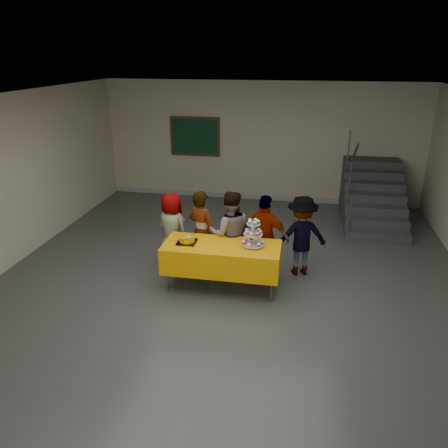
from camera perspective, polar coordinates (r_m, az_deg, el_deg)
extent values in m
plane|color=#4C514C|center=(7.08, 0.13, -9.38)|extent=(10.00, 10.00, 0.00)
cube|color=beige|center=(11.23, 4.84, 10.55)|extent=(8.00, 0.04, 3.00)
cube|color=silver|center=(6.10, 0.16, 15.52)|extent=(8.00, 10.00, 0.04)
cube|color=#999999|center=(11.57, 4.61, 3.52)|extent=(7.90, 0.03, 0.12)
cylinder|color=#595960|center=(7.10, -7.45, -6.13)|extent=(0.04, 0.04, 0.73)
cylinder|color=#595960|center=(6.81, 6.26, -7.35)|extent=(0.04, 0.04, 0.73)
cylinder|color=#595960|center=(7.59, -6.13, -4.13)|extent=(0.04, 0.04, 0.73)
cylinder|color=#595960|center=(7.32, 6.63, -5.18)|extent=(0.04, 0.04, 0.73)
cube|color=#595960|center=(6.99, -0.30, -2.96)|extent=(1.80, 0.70, 0.02)
cube|color=orange|center=(7.07, -0.30, -4.36)|extent=(1.88, 0.78, 0.44)
cylinder|color=silver|center=(6.97, 3.80, -2.79)|extent=(0.18, 0.18, 0.01)
cylinder|color=silver|center=(6.89, 3.84, -1.23)|extent=(0.02, 0.02, 0.42)
cylinder|color=silver|center=(6.96, 3.81, -2.60)|extent=(0.38, 0.38, 0.01)
cylinder|color=silver|center=(6.89, 3.84, -1.31)|extent=(0.30, 0.30, 0.01)
cylinder|color=silver|center=(6.82, 3.88, 0.00)|extent=(0.22, 0.22, 0.01)
cube|color=black|center=(7.09, -4.86, -2.33)|extent=(0.30, 0.30, 0.02)
cylinder|color=#F49F00|center=(7.07, -4.87, -2.01)|extent=(0.25, 0.25, 0.07)
ellipsoid|color=#F49F00|center=(7.06, -4.88, -1.75)|extent=(0.25, 0.25, 0.05)
ellipsoid|color=white|center=(7.01, -4.60, -1.76)|extent=(0.08, 0.08, 0.02)
cube|color=silver|center=(6.94, -5.32, -2.03)|extent=(0.30, 0.16, 0.04)
imported|color=slate|center=(7.88, -6.80, -0.69)|extent=(0.78, 0.67, 1.35)
imported|color=slate|center=(7.59, -2.96, -0.96)|extent=(0.63, 0.54, 1.47)
imported|color=slate|center=(7.46, 0.79, -1.22)|extent=(0.84, 0.71, 1.50)
imported|color=slate|center=(7.43, 5.36, -1.64)|extent=(0.91, 0.56, 1.45)
imported|color=slate|center=(7.59, 10.06, -1.53)|extent=(1.02, 0.75, 1.41)
cube|color=#424447|center=(9.55, 19.41, -1.53)|extent=(1.30, 0.30, 0.18)
cube|color=#424447|center=(9.80, 19.25, -0.36)|extent=(1.30, 0.30, 0.36)
cube|color=#424447|center=(10.04, 19.09, 0.75)|extent=(1.30, 0.30, 0.54)
cube|color=#424447|center=(10.29, 18.94, 1.80)|extent=(1.30, 0.30, 0.72)
cube|color=#424447|center=(10.55, 18.80, 2.81)|extent=(1.30, 0.30, 0.90)
cube|color=#424447|center=(10.80, 18.66, 3.76)|extent=(1.30, 0.30, 1.08)
cube|color=#424447|center=(11.06, 18.53, 4.68)|extent=(1.30, 0.30, 1.26)
cube|color=#424447|center=(11.35, 18.35, 5.11)|extent=(1.30, 0.30, 1.26)
cylinder|color=#595960|center=(9.30, 16.08, 0.63)|extent=(0.04, 0.04, 0.90)
cylinder|color=#595960|center=(9.89, 16.05, 5.19)|extent=(0.04, 0.04, 0.90)
cylinder|color=#595960|center=(10.63, 15.97, 9.33)|extent=(0.04, 0.04, 0.90)
cylinder|color=#595960|center=(9.82, 16.29, 7.79)|extent=(0.04, 1.85, 1.20)
cube|color=#472B16|center=(11.48, -3.82, 11.33)|extent=(1.30, 0.04, 1.00)
cube|color=#133B21|center=(11.45, -3.85, 11.31)|extent=(1.18, 0.02, 0.88)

